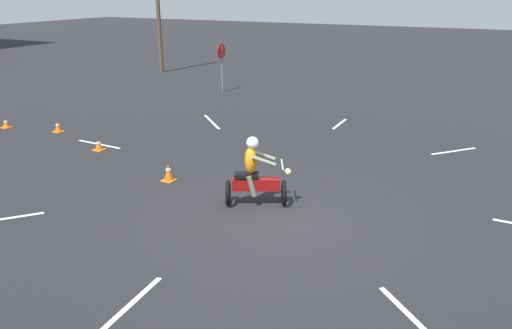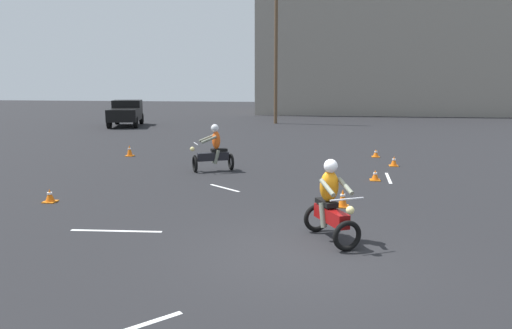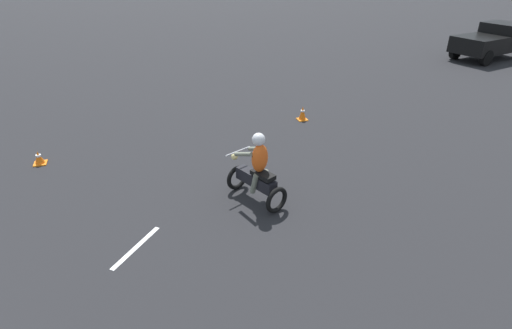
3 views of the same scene
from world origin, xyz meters
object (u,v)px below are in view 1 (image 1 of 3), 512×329
(motorcycle_rider_foreground, at_px, (254,176))
(traffic_cone_mid_center, at_px, (169,173))
(traffic_cone_far_right, at_px, (58,127))
(traffic_cone_near_left, at_px, (6,124))
(stop_sign, at_px, (222,58))
(traffic_cone_mid_left, at_px, (99,145))

(motorcycle_rider_foreground, xyz_separation_m, traffic_cone_mid_center, (0.35, 2.71, -0.50))
(traffic_cone_far_right, bearing_deg, traffic_cone_near_left, 101.82)
(traffic_cone_mid_center, xyz_separation_m, traffic_cone_far_right, (2.12, 6.31, -0.04))
(motorcycle_rider_foreground, relative_size, traffic_cone_near_left, 5.09)
(stop_sign, bearing_deg, motorcycle_rider_foreground, -146.50)
(traffic_cone_near_left, xyz_separation_m, traffic_cone_far_right, (0.44, -2.13, 0.02))
(motorcycle_rider_foreground, relative_size, traffic_cone_mid_center, 3.59)
(motorcycle_rider_foreground, bearing_deg, traffic_cone_near_left, -127.08)
(stop_sign, xyz_separation_m, traffic_cone_near_left, (-9.27, 3.66, -1.48))
(motorcycle_rider_foreground, distance_m, traffic_cone_mid_center, 2.78)
(stop_sign, distance_m, traffic_cone_mid_left, 9.98)
(traffic_cone_near_left, bearing_deg, traffic_cone_mid_center, -101.26)
(stop_sign, xyz_separation_m, traffic_cone_mid_center, (-10.95, -4.77, -1.41))
(motorcycle_rider_foreground, height_order, stop_sign, stop_sign)
(stop_sign, distance_m, traffic_cone_near_left, 10.08)
(stop_sign, bearing_deg, traffic_cone_mid_center, -156.46)
(traffic_cone_near_left, distance_m, traffic_cone_mid_left, 4.94)
(traffic_cone_near_left, bearing_deg, traffic_cone_mid_left, -96.00)
(motorcycle_rider_foreground, distance_m, traffic_cone_far_right, 9.37)
(motorcycle_rider_foreground, bearing_deg, traffic_cone_far_right, -132.10)
(traffic_cone_mid_left, xyz_separation_m, traffic_cone_far_right, (0.96, 2.79, 0.02))
(traffic_cone_near_left, xyz_separation_m, traffic_cone_mid_left, (-0.52, -4.92, 0.01))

